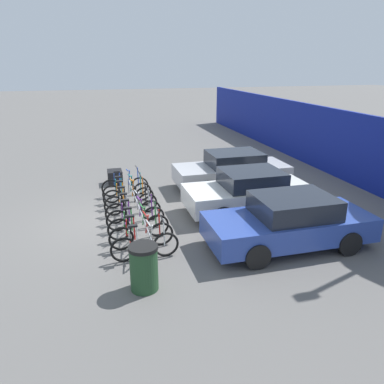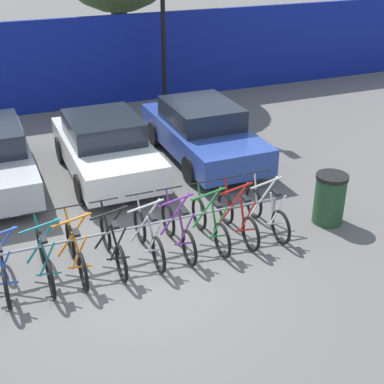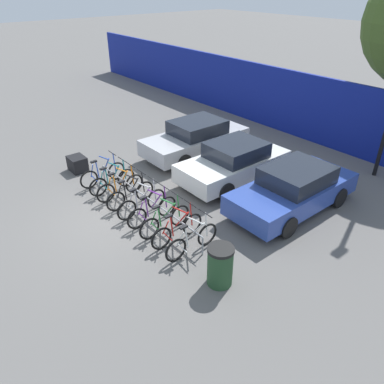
% 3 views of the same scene
% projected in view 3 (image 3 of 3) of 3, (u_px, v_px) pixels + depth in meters
% --- Properties ---
extents(ground_plane, '(120.00, 120.00, 0.00)m').
position_uv_depth(ground_plane, '(122.00, 215.00, 11.39)').
color(ground_plane, '#605E5B').
extents(hoarding_wall, '(36.00, 0.16, 2.80)m').
position_uv_depth(hoarding_wall, '(315.00, 110.00, 15.90)').
color(hoarding_wall, navy).
rests_on(hoarding_wall, ground).
extents(bike_rack, '(5.42, 0.04, 0.57)m').
position_uv_depth(bike_rack, '(145.00, 197.00, 11.33)').
color(bike_rack, gray).
rests_on(bike_rack, ground).
extents(bicycle_blue, '(0.68, 1.71, 1.05)m').
position_uv_depth(bicycle_blue, '(103.00, 174.00, 12.94)').
color(bicycle_blue, black).
rests_on(bicycle_blue, ground).
extents(bicycle_teal, '(0.68, 1.71, 1.05)m').
position_uv_depth(bicycle_teal, '(112.00, 181.00, 12.49)').
color(bicycle_teal, black).
rests_on(bicycle_teal, ground).
extents(bicycle_orange, '(0.68, 1.71, 1.05)m').
position_uv_depth(bicycle_orange, '(120.00, 187.00, 12.14)').
color(bicycle_orange, black).
rests_on(bicycle_orange, ground).
extents(bicycle_black, '(0.68, 1.71, 1.05)m').
position_uv_depth(bicycle_black, '(131.00, 195.00, 11.72)').
color(bicycle_black, black).
rests_on(bicycle_black, ground).
extents(bicycle_silver, '(0.68, 1.71, 1.05)m').
position_uv_depth(bicycle_silver, '(142.00, 203.00, 11.28)').
color(bicycle_silver, black).
rests_on(bicycle_silver, ground).
extents(bicycle_purple, '(0.68, 1.71, 1.05)m').
position_uv_depth(bicycle_purple, '(152.00, 211.00, 10.90)').
color(bicycle_purple, black).
rests_on(bicycle_purple, ground).
extents(bicycle_green, '(0.68, 1.71, 1.05)m').
position_uv_depth(bicycle_green, '(165.00, 220.00, 10.47)').
color(bicycle_green, black).
rests_on(bicycle_green, ground).
extents(bicycle_red, '(0.68, 1.71, 1.05)m').
position_uv_depth(bicycle_red, '(177.00, 230.00, 10.09)').
color(bicycle_red, black).
rests_on(bicycle_red, ground).
extents(bicycle_white, '(0.68, 1.71, 1.05)m').
position_uv_depth(bicycle_white, '(192.00, 241.00, 9.67)').
color(bicycle_white, black).
rests_on(bicycle_white, ground).
extents(car_silver, '(1.91, 4.36, 1.40)m').
position_uv_depth(car_silver, '(196.00, 138.00, 14.99)').
color(car_silver, '#B7B7BC').
rests_on(car_silver, ground).
extents(car_white, '(1.91, 4.05, 1.40)m').
position_uv_depth(car_white, '(234.00, 162.00, 13.04)').
color(car_white, silver).
rests_on(car_white, ground).
extents(car_blue, '(1.91, 4.34, 1.40)m').
position_uv_depth(car_blue, '(293.00, 189.00, 11.39)').
color(car_blue, '#2D479E').
rests_on(car_blue, ground).
extents(trash_bin, '(0.63, 0.63, 1.03)m').
position_uv_depth(trash_bin, '(220.00, 266.00, 8.63)').
color(trash_bin, '#234728').
rests_on(trash_bin, ground).
extents(cargo_crate, '(0.70, 0.56, 0.55)m').
position_uv_depth(cargo_crate, '(77.00, 164.00, 13.88)').
color(cargo_crate, black).
rests_on(cargo_crate, ground).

